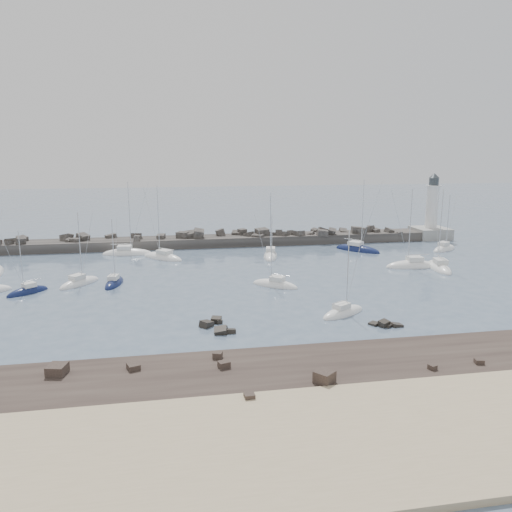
{
  "coord_description": "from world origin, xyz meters",
  "views": [
    {
      "loc": [
        -8.71,
        -59.7,
        18.71
      ],
      "look_at": [
        4.17,
        12.0,
        3.15
      ],
      "focal_mm": 35.0,
      "sensor_mm": 36.0,
      "label": 1
    }
  ],
  "objects_px": {
    "sailboat_5": "(275,285)",
    "sailboat_12": "(444,249)",
    "sailboat_13": "(114,284)",
    "sailboat_8": "(357,250)",
    "sailboat_4": "(127,254)",
    "sailboat_2": "(28,292)",
    "lighthouse": "(431,224)",
    "sailboat_6": "(270,256)",
    "sailboat_14": "(163,258)",
    "sailboat_7": "(343,313)",
    "sailboat_10": "(439,268)",
    "sailboat_3": "(80,284)",
    "sailboat_9": "(412,266)"
  },
  "relations": [
    {
      "from": "sailboat_5",
      "to": "sailboat_6",
      "type": "height_order",
      "value": "sailboat_6"
    },
    {
      "from": "sailboat_13",
      "to": "lighthouse",
      "type": "bearing_deg",
      "value": 23.02
    },
    {
      "from": "sailboat_4",
      "to": "sailboat_13",
      "type": "bearing_deg",
      "value": -90.92
    },
    {
      "from": "sailboat_7",
      "to": "sailboat_13",
      "type": "bearing_deg",
      "value": 146.37
    },
    {
      "from": "sailboat_7",
      "to": "sailboat_9",
      "type": "xyz_separation_m",
      "value": [
        19.17,
        20.61,
        0.02
      ]
    },
    {
      "from": "sailboat_4",
      "to": "sailboat_12",
      "type": "xyz_separation_m",
      "value": [
        59.08,
        -6.6,
        0.01
      ]
    },
    {
      "from": "sailboat_7",
      "to": "sailboat_14",
      "type": "bearing_deg",
      "value": 120.98
    },
    {
      "from": "sailboat_2",
      "to": "sailboat_3",
      "type": "distance_m",
      "value": 6.94
    },
    {
      "from": "lighthouse",
      "to": "sailboat_8",
      "type": "distance_m",
      "value": 23.0
    },
    {
      "from": "sailboat_5",
      "to": "sailboat_7",
      "type": "height_order",
      "value": "sailboat_5"
    },
    {
      "from": "sailboat_6",
      "to": "sailboat_8",
      "type": "relative_size",
      "value": 0.87
    },
    {
      "from": "sailboat_13",
      "to": "sailboat_8",
      "type": "bearing_deg",
      "value": 21.41
    },
    {
      "from": "sailboat_6",
      "to": "sailboat_14",
      "type": "relative_size",
      "value": 0.91
    },
    {
      "from": "sailboat_7",
      "to": "sailboat_8",
      "type": "relative_size",
      "value": 0.74
    },
    {
      "from": "sailboat_3",
      "to": "lighthouse",
      "type": "bearing_deg",
      "value": 20.92
    },
    {
      "from": "sailboat_14",
      "to": "lighthouse",
      "type": "bearing_deg",
      "value": 10.7
    },
    {
      "from": "sailboat_4",
      "to": "sailboat_8",
      "type": "height_order",
      "value": "sailboat_8"
    },
    {
      "from": "sailboat_8",
      "to": "sailboat_13",
      "type": "bearing_deg",
      "value": -158.59
    },
    {
      "from": "sailboat_6",
      "to": "sailboat_9",
      "type": "xyz_separation_m",
      "value": [
        21.04,
        -11.68,
        0.0
      ]
    },
    {
      "from": "sailboat_2",
      "to": "sailboat_5",
      "type": "bearing_deg",
      "value": -4.18
    },
    {
      "from": "lighthouse",
      "to": "sailboat_6",
      "type": "distance_m",
      "value": 40.12
    },
    {
      "from": "sailboat_12",
      "to": "sailboat_5",
      "type": "bearing_deg",
      "value": -152.56
    },
    {
      "from": "lighthouse",
      "to": "sailboat_14",
      "type": "xyz_separation_m",
      "value": [
        -56.7,
        -10.71,
        -2.96
      ]
    },
    {
      "from": "sailboat_4",
      "to": "sailboat_7",
      "type": "height_order",
      "value": "sailboat_4"
    },
    {
      "from": "sailboat_4",
      "to": "sailboat_5",
      "type": "bearing_deg",
      "value": -49.72
    },
    {
      "from": "sailboat_6",
      "to": "sailboat_7",
      "type": "relative_size",
      "value": 1.18
    },
    {
      "from": "sailboat_4",
      "to": "sailboat_8",
      "type": "xyz_separation_m",
      "value": [
        42.65,
        -4.1,
        0.0
      ]
    },
    {
      "from": "sailboat_2",
      "to": "sailboat_12",
      "type": "bearing_deg",
      "value": 13.48
    },
    {
      "from": "sailboat_6",
      "to": "sailboat_12",
      "type": "xyz_separation_m",
      "value": [
        33.85,
        0.32,
        -0.0
      ]
    },
    {
      "from": "sailboat_12",
      "to": "sailboat_2",
      "type": "bearing_deg",
      "value": -166.52
    },
    {
      "from": "lighthouse",
      "to": "sailboat_14",
      "type": "height_order",
      "value": "lighthouse"
    },
    {
      "from": "lighthouse",
      "to": "sailboat_2",
      "type": "height_order",
      "value": "lighthouse"
    },
    {
      "from": "sailboat_14",
      "to": "sailboat_7",
      "type": "bearing_deg",
      "value": -59.02
    },
    {
      "from": "sailboat_6",
      "to": "sailboat_2",
      "type": "bearing_deg",
      "value": -155.61
    },
    {
      "from": "lighthouse",
      "to": "sailboat_8",
      "type": "relative_size",
      "value": 1.01
    },
    {
      "from": "sailboat_2",
      "to": "sailboat_13",
      "type": "bearing_deg",
      "value": 12.92
    },
    {
      "from": "sailboat_10",
      "to": "sailboat_5",
      "type": "bearing_deg",
      "value": -169.1
    },
    {
      "from": "sailboat_6",
      "to": "sailboat_7",
      "type": "height_order",
      "value": "sailboat_6"
    },
    {
      "from": "lighthouse",
      "to": "sailboat_2",
      "type": "distance_m",
      "value": 80.04
    },
    {
      "from": "lighthouse",
      "to": "sailboat_14",
      "type": "distance_m",
      "value": 57.78
    },
    {
      "from": "sailboat_2",
      "to": "sailboat_7",
      "type": "height_order",
      "value": "sailboat_7"
    },
    {
      "from": "sailboat_7",
      "to": "sailboat_5",
      "type": "bearing_deg",
      "value": 111.19
    },
    {
      "from": "sailboat_3",
      "to": "sailboat_7",
      "type": "xyz_separation_m",
      "value": [
        32.29,
        -19.1,
        -0.0
      ]
    },
    {
      "from": "sailboat_5",
      "to": "sailboat_12",
      "type": "relative_size",
      "value": 0.96
    },
    {
      "from": "sailboat_9",
      "to": "sailboat_10",
      "type": "distance_m",
      "value": 4.18
    },
    {
      "from": "sailboat_8",
      "to": "sailboat_6",
      "type": "bearing_deg",
      "value": -170.82
    },
    {
      "from": "sailboat_3",
      "to": "sailboat_5",
      "type": "xyz_separation_m",
      "value": [
        27.12,
        -5.78,
        -0.0
      ]
    },
    {
      "from": "sailboat_2",
      "to": "sailboat_3",
      "type": "xyz_separation_m",
      "value": [
        6.08,
        3.36,
        0.0
      ]
    },
    {
      "from": "sailboat_5",
      "to": "sailboat_9",
      "type": "relative_size",
      "value": 0.8
    },
    {
      "from": "sailboat_9",
      "to": "sailboat_13",
      "type": "distance_m",
      "value": 46.67
    }
  ]
}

